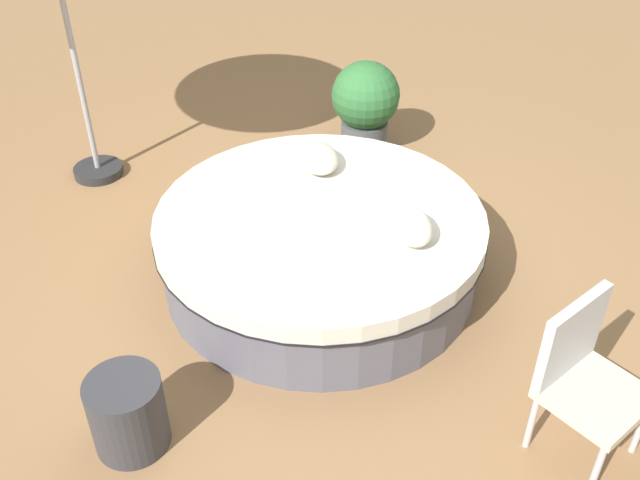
{
  "coord_description": "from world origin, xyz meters",
  "views": [
    {
      "loc": [
        4.15,
        -0.88,
        3.49
      ],
      "look_at": [
        0.0,
        0.0,
        0.35
      ],
      "focal_mm": 40.74,
      "sensor_mm": 36.0,
      "label": 1
    }
  ],
  "objects_px": {
    "patio_chair": "(584,371)",
    "planter": "(365,104)",
    "round_bed": "(320,246)",
    "throw_pillow_1": "(318,158)",
    "throw_pillow_0": "(410,226)",
    "side_table": "(128,413)"
  },
  "relations": [
    {
      "from": "throw_pillow_0",
      "to": "side_table",
      "type": "bearing_deg",
      "value": -65.84
    },
    {
      "from": "throw_pillow_1",
      "to": "planter",
      "type": "distance_m",
      "value": 1.35
    },
    {
      "from": "throw_pillow_0",
      "to": "round_bed",
      "type": "bearing_deg",
      "value": -126.41
    },
    {
      "from": "round_bed",
      "to": "throw_pillow_1",
      "type": "xyz_separation_m",
      "value": [
        -0.64,
        0.12,
        0.36
      ]
    },
    {
      "from": "round_bed",
      "to": "throw_pillow_0",
      "type": "distance_m",
      "value": 0.76
    },
    {
      "from": "round_bed",
      "to": "patio_chair",
      "type": "relative_size",
      "value": 2.43
    },
    {
      "from": "round_bed",
      "to": "throw_pillow_0",
      "type": "height_order",
      "value": "throw_pillow_0"
    },
    {
      "from": "patio_chair",
      "to": "throw_pillow_0",
      "type": "bearing_deg",
      "value": -95.63
    },
    {
      "from": "throw_pillow_0",
      "to": "patio_chair",
      "type": "height_order",
      "value": "patio_chair"
    },
    {
      "from": "throw_pillow_0",
      "to": "side_table",
      "type": "distance_m",
      "value": 2.15
    },
    {
      "from": "round_bed",
      "to": "throw_pillow_1",
      "type": "relative_size",
      "value": 5.16
    },
    {
      "from": "round_bed",
      "to": "throw_pillow_0",
      "type": "xyz_separation_m",
      "value": [
        0.4,
        0.54,
        0.38
      ]
    },
    {
      "from": "throw_pillow_1",
      "to": "planter",
      "type": "bearing_deg",
      "value": 149.1
    },
    {
      "from": "planter",
      "to": "side_table",
      "type": "relative_size",
      "value": 1.86
    },
    {
      "from": "patio_chair",
      "to": "throw_pillow_1",
      "type": "bearing_deg",
      "value": -95.94
    },
    {
      "from": "throw_pillow_1",
      "to": "side_table",
      "type": "xyz_separation_m",
      "value": [
        1.9,
        -1.5,
        -0.42
      ]
    },
    {
      "from": "throw_pillow_0",
      "to": "planter",
      "type": "height_order",
      "value": "planter"
    },
    {
      "from": "patio_chair",
      "to": "planter",
      "type": "xyz_separation_m",
      "value": [
        -3.55,
        -0.29,
        -0.06
      ]
    },
    {
      "from": "throw_pillow_0",
      "to": "planter",
      "type": "bearing_deg",
      "value": 172.89
    },
    {
      "from": "round_bed",
      "to": "patio_chair",
      "type": "distance_m",
      "value": 2.09
    },
    {
      "from": "patio_chair",
      "to": "side_table",
      "type": "height_order",
      "value": "patio_chair"
    },
    {
      "from": "throw_pillow_0",
      "to": "planter",
      "type": "distance_m",
      "value": 2.21
    }
  ]
}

